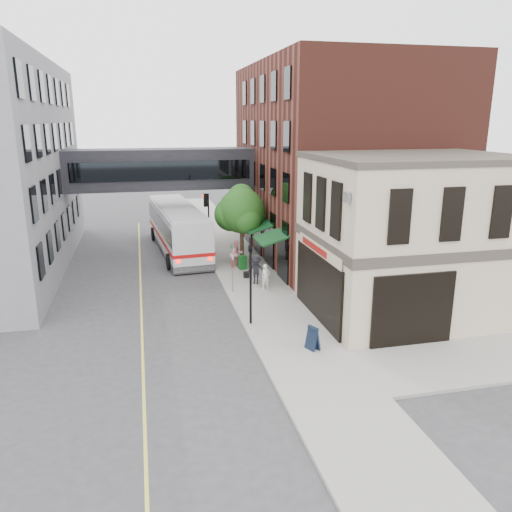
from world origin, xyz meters
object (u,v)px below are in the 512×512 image
bus (178,227)px  pedestrian_b (237,254)px  newspaper_box (243,262)px  pedestrian_c (256,270)px  sandwich_board (313,338)px  pedestrian_a (266,277)px

bus → pedestrian_b: (3.60, -5.86, -0.89)m
pedestrian_b → newspaper_box: 0.79m
bus → newspaper_box: size_ratio=14.17×
bus → pedestrian_c: size_ratio=7.49×
sandwich_board → pedestrian_a: bearing=65.9°
pedestrian_c → pedestrian_b: bearing=117.6°
bus → pedestrian_a: (4.42, -10.85, -1.06)m
sandwich_board → pedestrian_b: bearing=69.4°
bus → pedestrian_c: bearing=-67.5°
pedestrian_c → bus: bearing=133.5°
pedestrian_c → newspaper_box: 3.38m
pedestrian_a → pedestrian_c: bearing=99.1°
bus → sandwich_board: 19.91m
pedestrian_a → newspaper_box: 4.46m
pedestrian_b → pedestrian_a: bearing=-96.5°
pedestrian_c → sandwich_board: 9.60m
pedestrian_a → pedestrian_c: (-0.37, 1.07, 0.12)m
sandwich_board → newspaper_box: bearing=68.2°
newspaper_box → sandwich_board: (0.55, -12.93, 0.07)m
pedestrian_a → pedestrian_b: 5.06m
pedestrian_b → pedestrian_c: pedestrian_b is taller
bus → newspaper_box: (3.88, -6.43, -1.36)m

